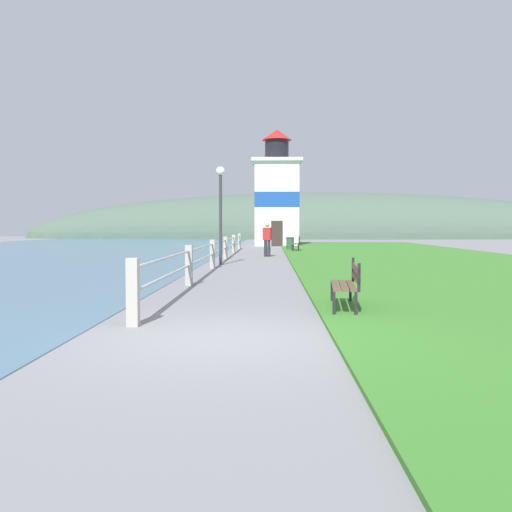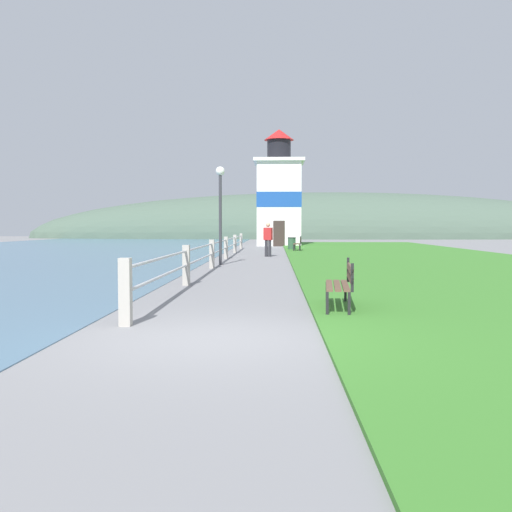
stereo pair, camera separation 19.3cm
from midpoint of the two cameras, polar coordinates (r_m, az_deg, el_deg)
ground_plane at (r=8.01m, az=-4.31°, el=-8.30°), size 160.00×160.00×0.00m
grass_verge at (r=27.38m, az=15.72°, el=-0.33°), size 12.00×56.04×0.06m
seawall_railing at (r=24.31m, az=-3.87°, el=0.78°), size 0.18×30.93×1.07m
park_bench_near at (r=10.70m, az=8.66°, el=-2.55°), size 0.63×1.87×0.94m
park_bench_midway at (r=35.70m, az=3.95°, el=1.34°), size 0.59×1.74×0.94m
lighthouse at (r=46.29m, az=1.96°, el=5.97°), size 4.00×4.00×9.35m
person_strolling at (r=29.34m, az=0.94°, el=1.79°), size 0.49×0.38×1.76m
trash_bin at (r=37.43m, az=3.29°, el=1.24°), size 0.54×0.54×0.84m
lamp_post at (r=23.05m, az=-3.81°, el=5.90°), size 0.36×0.36×3.96m
distant_hillside at (r=75.53m, az=6.90°, el=1.78°), size 80.00×16.00×12.00m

